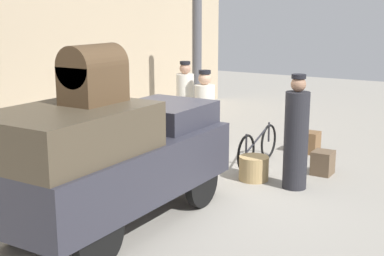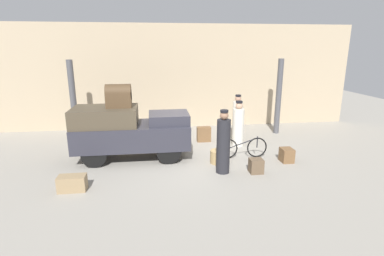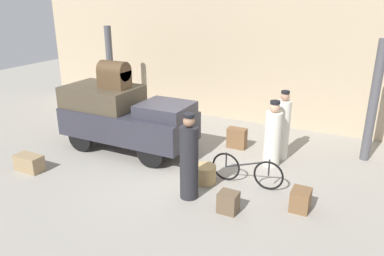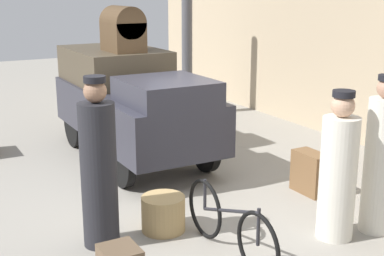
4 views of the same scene
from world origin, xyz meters
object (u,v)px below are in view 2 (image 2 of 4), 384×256
at_px(truck, 129,130).
at_px(trunk_umber_medium, 287,155).
at_px(porter_lifting_near_truck, 237,120).
at_px(conductor_in_dark_uniform, 223,144).
at_px(trunk_on_truck_roof, 119,96).
at_px(porter_carrying_trunk, 238,126).
at_px(trunk_large_brown, 72,183).
at_px(suitcase_black_upright, 204,134).
at_px(bicycle, 242,148).
at_px(suitcase_small_leather, 256,166).
at_px(wicker_basket, 218,157).

relative_size(truck, trunk_umber_medium, 8.33).
bearing_deg(porter_lifting_near_truck, truck, -161.45).
bearing_deg(conductor_in_dark_uniform, truck, 150.88).
bearing_deg(trunk_on_truck_roof, porter_carrying_trunk, 11.09).
height_order(truck, trunk_large_brown, truck).
bearing_deg(suitcase_black_upright, bicycle, -63.82).
relative_size(suitcase_small_leather, suitcase_black_upright, 0.73).
height_order(conductor_in_dark_uniform, suitcase_small_leather, conductor_in_dark_uniform).
xyz_separation_m(bicycle, conductor_in_dark_uniform, (-0.90, -1.06, 0.50)).
height_order(truck, trunk_on_truck_roof, trunk_on_truck_roof).
bearing_deg(porter_lifting_near_truck, trunk_large_brown, -146.39).
height_order(suitcase_small_leather, trunk_on_truck_roof, trunk_on_truck_roof).
relative_size(suitcase_small_leather, trunk_large_brown, 0.61).
bearing_deg(porter_carrying_trunk, wicker_basket, -124.13).
bearing_deg(trunk_on_truck_roof, trunk_umber_medium, -10.62).
bearing_deg(truck, suitcase_black_upright, 28.51).
distance_m(trunk_large_brown, trunk_umber_medium, 6.35).
bearing_deg(bicycle, porter_carrying_trunk, 80.66).
height_order(wicker_basket, trunk_umber_medium, trunk_umber_medium).
height_order(wicker_basket, trunk_on_truck_roof, trunk_on_truck_roof).
bearing_deg(trunk_umber_medium, truck, 168.84).
xyz_separation_m(truck, bicycle, (3.64, -0.46, -0.61)).
relative_size(wicker_basket, conductor_in_dark_uniform, 0.27).
distance_m(porter_lifting_near_truck, suitcase_black_upright, 1.38).
bearing_deg(trunk_umber_medium, porter_lifting_near_truck, 113.15).
distance_m(truck, suitcase_black_upright, 3.14).
bearing_deg(trunk_large_brown, truck, 59.08).
bearing_deg(truck, trunk_on_truck_roof, -180.00).
xyz_separation_m(porter_carrying_trunk, trunk_large_brown, (-5.14, -2.97, -0.56)).
height_order(suitcase_small_leather, trunk_umber_medium, trunk_umber_medium).
bearing_deg(porter_lifting_near_truck, trunk_umber_medium, -66.85).
bearing_deg(porter_carrying_trunk, suitcase_black_upright, 150.32).
relative_size(wicker_basket, suitcase_black_upright, 0.88).
bearing_deg(trunk_on_truck_roof, wicker_basket, -14.68).
height_order(wicker_basket, porter_carrying_trunk, porter_carrying_trunk).
xyz_separation_m(conductor_in_dark_uniform, trunk_umber_medium, (2.20, 0.55, -0.63)).
bearing_deg(suitcase_small_leather, trunk_large_brown, -174.56).
height_order(wicker_basket, conductor_in_dark_uniform, conductor_in_dark_uniform).
height_order(porter_carrying_trunk, suitcase_small_leather, porter_carrying_trunk).
bearing_deg(bicycle, trunk_umber_medium, -21.49).
bearing_deg(suitcase_black_upright, wicker_basket, -88.14).
distance_m(bicycle, conductor_in_dark_uniform, 1.48).
bearing_deg(trunk_on_truck_roof, conductor_in_dark_uniform, -27.01).
xyz_separation_m(truck, suitcase_black_upright, (2.69, 1.46, -0.67)).
height_order(bicycle, trunk_large_brown, bicycle).
relative_size(wicker_basket, trunk_umber_medium, 1.15).
bearing_deg(wicker_basket, porter_carrying_trunk, 55.87).
height_order(porter_lifting_near_truck, conductor_in_dark_uniform, conductor_in_dark_uniform).
bearing_deg(suitcase_black_upright, trunk_large_brown, -137.73).
bearing_deg(trunk_umber_medium, conductor_in_dark_uniform, -165.89).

